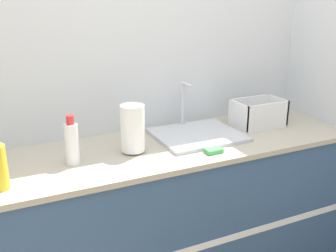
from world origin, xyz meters
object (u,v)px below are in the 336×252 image
object	(u,v)px
paper_towel_roll	(133,128)
bottle_white_spray	(72,143)
sink	(197,133)
dish_rack	(258,116)

from	to	relation	value
paper_towel_roll	bottle_white_spray	world-z (taller)	paper_towel_roll
sink	dish_rack	xyz separation A→B (m)	(0.44, 0.00, 0.05)
dish_rack	paper_towel_roll	bearing A→B (deg)	-175.10
sink	bottle_white_spray	xyz separation A→B (m)	(-0.75, -0.09, 0.09)
dish_rack	bottle_white_spray	world-z (taller)	bottle_white_spray
sink	dish_rack	distance (m)	0.45
paper_towel_roll	dish_rack	size ratio (longest dim) A/B	0.82
bottle_white_spray	sink	bearing A→B (deg)	6.80
dish_rack	bottle_white_spray	distance (m)	1.19
sink	bottle_white_spray	size ratio (longest dim) A/B	1.95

